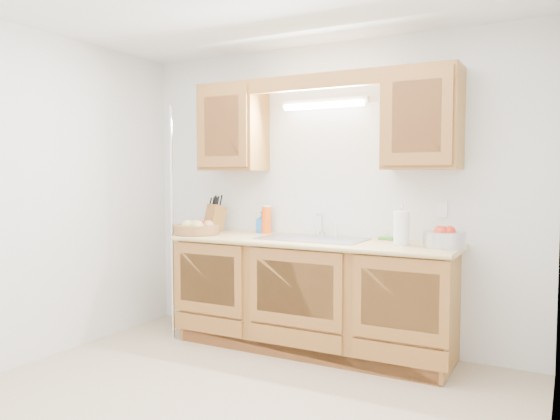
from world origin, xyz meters
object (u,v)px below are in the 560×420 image
Objects in this scene: apple_bowl at (444,238)px; knife_block at (215,218)px; paper_towel at (401,228)px; fruit_basket at (197,228)px.

knife_block is at bearing 176.14° from apple_bowl.
paper_towel is 0.31m from apple_bowl.
paper_towel is at bearing 8.21° from knife_block.
knife_block is 0.99× the size of apple_bowl.
knife_block is 1.76m from paper_towel.
knife_block is at bearing 89.96° from fruit_basket.
knife_block is 1.17× the size of paper_towel.
fruit_basket is 1.13× the size of apple_bowl.
fruit_basket is at bearing -176.03° from paper_towel.
fruit_basket is 1.76m from paper_towel.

